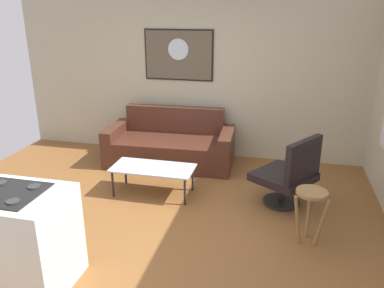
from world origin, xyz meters
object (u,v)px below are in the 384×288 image
object	(u,v)px
coffee_table	(153,169)
wall_painting	(179,55)
couch	(171,146)
armchair	(290,174)
bar_stool	(311,202)

from	to	relation	value
coffee_table	wall_painting	distance (m)	2.11
couch	armchair	world-z (taller)	armchair
armchair	couch	bearing A→B (deg)	150.42
coffee_table	armchair	world-z (taller)	armchair
coffee_table	bar_stool	distance (m)	2.11
coffee_table	bar_stool	world-z (taller)	bar_stool
couch	armchair	distance (m)	2.14
couch	armchair	bearing A→B (deg)	-29.58
bar_stool	armchair	bearing A→B (deg)	105.39
wall_painting	coffee_table	bearing A→B (deg)	-87.23
bar_stool	wall_painting	size ratio (longest dim) A/B	0.53
couch	bar_stool	distance (m)	2.77
coffee_table	armchair	bearing A→B (deg)	2.15
bar_stool	wall_painting	xyz separation A→B (m)	(-2.06, 2.35, 1.19)
couch	bar_stool	size ratio (longest dim) A/B	3.35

